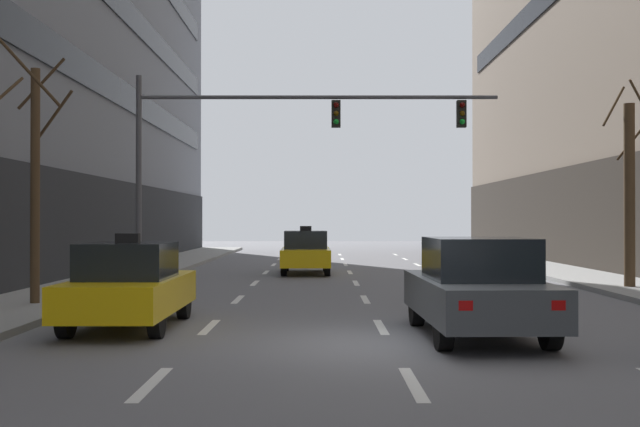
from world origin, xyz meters
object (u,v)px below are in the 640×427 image
at_px(car_driving_1, 474,288).
at_px(street_tree_2, 626,191).
at_px(taxi_driving_0, 303,252).
at_px(taxi_driving_2, 126,286).
at_px(traffic_signal_0, 265,134).
at_px(street_tree_1, 31,173).

bearing_deg(car_driving_1, street_tree_2, 54.72).
bearing_deg(taxi_driving_0, taxi_driving_2, -101.64).
bearing_deg(traffic_signal_0, taxi_driving_0, 76.95).
xyz_separation_m(taxi_driving_2, traffic_signal_0, (1.90, 9.80, 3.88)).
relative_size(car_driving_1, taxi_driving_2, 1.08).
xyz_separation_m(taxi_driving_2, street_tree_2, (12.17, 7.32, 2.02)).
bearing_deg(car_driving_1, street_tree_1, 155.43).
bearing_deg(taxi_driving_2, street_tree_2, 31.05).
xyz_separation_m(traffic_signal_0, street_tree_1, (-4.77, -6.77, -1.62)).
bearing_deg(car_driving_1, taxi_driving_0, 101.61).
bearing_deg(street_tree_2, street_tree_1, -164.06).
bearing_deg(street_tree_2, taxi_driving_0, 142.00).
xyz_separation_m(car_driving_1, street_tree_1, (-9.07, 4.15, 2.21)).
xyz_separation_m(taxi_driving_2, street_tree_1, (-2.87, 3.03, 2.27)).
bearing_deg(taxi_driving_0, street_tree_1, -117.07).
relative_size(car_driving_1, traffic_signal_0, 0.40).
height_order(car_driving_1, street_tree_1, street_tree_1).
height_order(taxi_driving_2, traffic_signal_0, traffic_signal_0).
distance_m(taxi_driving_2, traffic_signal_0, 10.71).
distance_m(taxi_driving_0, traffic_signal_0, 6.18).
distance_m(traffic_signal_0, street_tree_2, 10.73).
distance_m(taxi_driving_0, car_driving_1, 15.94).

